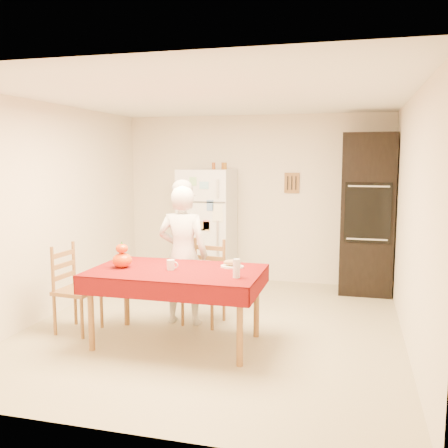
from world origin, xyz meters
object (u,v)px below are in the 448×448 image
(dining_table, at_px, (176,276))
(chair_left, at_px, (73,285))
(chair_far, at_px, (206,278))
(refrigerator, at_px, (207,227))
(coffee_mug, at_px, (171,265))
(oven_cabinet, at_px, (367,214))
(bread_plate, at_px, (232,267))
(seated_woman, at_px, (183,255))
(wine_glass, at_px, (237,268))
(pumpkin_lower, at_px, (122,260))

(dining_table, height_order, chair_left, chair_left)
(dining_table, height_order, chair_far, chair_far)
(refrigerator, bearing_deg, coffee_mug, -81.75)
(oven_cabinet, bearing_deg, bread_plate, -120.82)
(bread_plate, bearing_deg, seated_woman, 150.15)
(coffee_mug, bearing_deg, oven_cabinet, 52.74)
(oven_cabinet, bearing_deg, coffee_mug, -127.26)
(refrigerator, relative_size, dining_table, 1.00)
(refrigerator, xyz_separation_m, bread_plate, (0.93, -2.22, -0.08))
(oven_cabinet, height_order, dining_table, oven_cabinet)
(dining_table, bearing_deg, coffee_mug, -157.05)
(oven_cabinet, distance_m, chair_left, 3.98)
(seated_woman, relative_size, bread_plate, 6.55)
(seated_woman, bearing_deg, wine_glass, 132.96)
(dining_table, height_order, coffee_mug, coffee_mug)
(chair_far, bearing_deg, oven_cabinet, 52.72)
(chair_far, relative_size, pumpkin_lower, 4.75)
(dining_table, bearing_deg, chair_left, 177.03)
(coffee_mug, distance_m, pumpkin_lower, 0.51)
(dining_table, distance_m, chair_left, 1.23)
(chair_far, height_order, seated_woman, seated_woman)
(pumpkin_lower, distance_m, wine_glass, 1.23)
(oven_cabinet, height_order, wine_glass, oven_cabinet)
(chair_far, distance_m, coffee_mug, 0.82)
(wine_glass, bearing_deg, pumpkin_lower, 174.17)
(seated_woman, distance_m, pumpkin_lower, 0.79)
(oven_cabinet, height_order, bread_plate, oven_cabinet)
(oven_cabinet, distance_m, dining_table, 3.15)
(chair_far, bearing_deg, coffee_mug, -92.72)
(pumpkin_lower, bearing_deg, bread_plate, 14.71)
(wine_glass, bearing_deg, oven_cabinet, 65.63)
(dining_table, distance_m, bread_plate, 0.57)
(chair_left, bearing_deg, pumpkin_lower, -95.13)
(oven_cabinet, bearing_deg, dining_table, -126.75)
(refrigerator, distance_m, oven_cabinet, 2.29)
(coffee_mug, distance_m, bread_plate, 0.62)
(pumpkin_lower, xyz_separation_m, wine_glass, (1.22, -0.12, 0.01))
(chair_left, bearing_deg, oven_cabinet, -47.00)
(refrigerator, height_order, coffee_mug, refrigerator)
(refrigerator, distance_m, chair_far, 1.83)
(chair_left, bearing_deg, bread_plate, -79.70)
(chair_far, relative_size, seated_woman, 0.60)
(refrigerator, bearing_deg, pumpkin_lower, -93.50)
(seated_woman, xyz_separation_m, wine_glass, (0.80, -0.79, 0.06))
(chair_far, bearing_deg, pumpkin_lower, -122.35)
(chair_far, bearing_deg, seated_woman, -147.18)
(chair_far, height_order, pumpkin_lower, chair_far)
(chair_left, distance_m, coffee_mug, 1.20)
(seated_woman, height_order, coffee_mug, seated_woman)
(bread_plate, bearing_deg, chair_left, -174.33)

